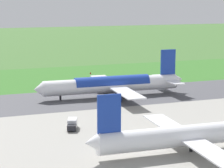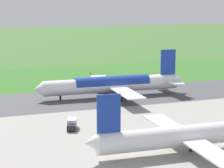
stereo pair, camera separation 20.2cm
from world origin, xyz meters
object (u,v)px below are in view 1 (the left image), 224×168
(airliner_main, at_px, (113,84))
(service_truck_baggage, at_px, (72,124))
(no_stopping_sign, at_px, (91,75))
(airliner_parked_mid, at_px, (190,135))
(traffic_cone_orange, at_px, (86,81))

(airliner_main, relative_size, service_truck_baggage, 8.70)
(no_stopping_sign, bearing_deg, airliner_main, 85.69)
(airliner_main, distance_m, airliner_parked_mid, 59.48)
(no_stopping_sign, height_order, traffic_cone_orange, no_stopping_sign)
(airliner_parked_mid, height_order, no_stopping_sign, airliner_parked_mid)
(service_truck_baggage, bearing_deg, no_stopping_sign, -110.57)
(airliner_main, xyz_separation_m, airliner_parked_mid, (3.15, 59.39, -0.45))
(no_stopping_sign, relative_size, traffic_cone_orange, 5.09)
(airliner_main, relative_size, no_stopping_sign, 19.33)
(airliner_parked_mid, relative_size, service_truck_baggage, 7.86)
(airliner_parked_mid, xyz_separation_m, traffic_cone_orange, (-2.79, -91.01, -3.62))
(traffic_cone_orange, bearing_deg, airliner_main, 90.66)
(airliner_parked_mid, height_order, service_truck_baggage, airliner_parked_mid)
(airliner_parked_mid, height_order, traffic_cone_orange, airliner_parked_mid)
(airliner_main, height_order, no_stopping_sign, airliner_main)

